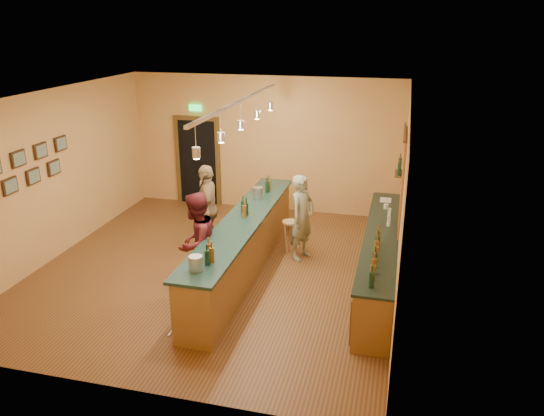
% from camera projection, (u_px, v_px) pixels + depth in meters
% --- Properties ---
extents(floor, '(7.00, 7.00, 0.00)m').
position_uv_depth(floor, '(217.00, 269.00, 9.92)').
color(floor, '#5B2C1A').
rests_on(floor, ground).
extents(ceiling, '(6.50, 7.00, 0.02)m').
position_uv_depth(ceiling, '(210.00, 96.00, 8.83)').
color(ceiling, silver).
rests_on(ceiling, wall_back).
extents(wall_back, '(6.50, 0.02, 3.20)m').
position_uv_depth(wall_back, '(265.00, 144.00, 12.57)').
color(wall_back, '#D98D51').
rests_on(wall_back, floor).
extents(wall_front, '(6.50, 0.02, 3.20)m').
position_uv_depth(wall_front, '(111.00, 276.00, 6.19)').
color(wall_front, '#D98D51').
rests_on(wall_front, floor).
extents(wall_left, '(0.02, 7.00, 3.20)m').
position_uv_depth(wall_left, '(54.00, 175.00, 10.12)').
color(wall_left, '#D98D51').
rests_on(wall_left, floor).
extents(wall_right, '(0.02, 7.00, 3.20)m').
position_uv_depth(wall_right, '(402.00, 202.00, 8.63)').
color(wall_right, '#D98D51').
rests_on(wall_right, floor).
extents(doorway, '(1.15, 0.09, 2.48)m').
position_uv_depth(doorway, '(198.00, 159.00, 13.10)').
color(doorway, black).
rests_on(doorway, wall_back).
extents(tapestry, '(0.03, 1.40, 1.60)m').
position_uv_depth(tapestry, '(403.00, 181.00, 8.92)').
color(tapestry, '#AA3122').
rests_on(tapestry, wall_right).
extents(bottle_shelf, '(0.17, 0.55, 0.54)m').
position_uv_depth(bottle_shelf, '(400.00, 168.00, 10.36)').
color(bottle_shelf, '#533C19').
rests_on(bottle_shelf, wall_right).
extents(picture_grid, '(0.06, 2.20, 0.70)m').
position_uv_depth(picture_grid, '(26.00, 168.00, 9.31)').
color(picture_grid, '#382111').
rests_on(picture_grid, wall_left).
extents(back_counter, '(0.60, 4.55, 1.27)m').
position_uv_depth(back_counter, '(380.00, 258.00, 9.24)').
color(back_counter, brown).
rests_on(back_counter, floor).
extents(tasting_bar, '(0.73, 5.10, 1.38)m').
position_uv_depth(tasting_bar, '(243.00, 242.00, 9.59)').
color(tasting_bar, brown).
rests_on(tasting_bar, floor).
extents(pendant_track, '(0.11, 4.60, 0.50)m').
position_uv_depth(pendant_track, '(241.00, 111.00, 8.79)').
color(pendant_track, silver).
rests_on(pendant_track, ceiling).
extents(bartender, '(0.61, 0.72, 1.67)m').
position_uv_depth(bartender, '(302.00, 217.00, 10.13)').
color(bartender, gray).
rests_on(bartender, floor).
extents(customer_a, '(0.84, 0.98, 1.77)m').
position_uv_depth(customer_a, '(196.00, 243.00, 8.85)').
color(customer_a, '#59191E').
rests_on(customer_a, floor).
extents(customer_b, '(0.76, 1.12, 1.76)m').
position_uv_depth(customer_b, '(208.00, 208.00, 10.51)').
color(customer_b, '#997A51').
rests_on(customer_b, floor).
extents(bar_stool, '(0.32, 0.32, 0.65)m').
position_uv_depth(bar_stool, '(290.00, 228.00, 10.49)').
color(bar_stool, '#AA7A4D').
rests_on(bar_stool, floor).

